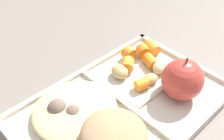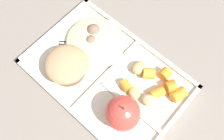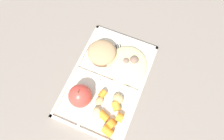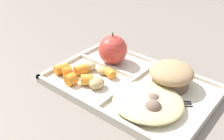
{
  "view_description": "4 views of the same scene",
  "coord_description": "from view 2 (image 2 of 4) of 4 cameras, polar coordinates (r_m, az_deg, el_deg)",
  "views": [
    {
      "loc": [
        0.24,
        0.22,
        0.37
      ],
      "look_at": [
        -0.03,
        -0.06,
        0.04
      ],
      "focal_mm": 43.1,
      "sensor_mm": 36.0,
      "label": 1
    },
    {
      "loc": [
        -0.15,
        0.15,
        0.55
      ],
      "look_at": [
        -0.01,
        -0.01,
        0.04
      ],
      "focal_mm": 39.39,
      "sensor_mm": 36.0,
      "label": 2
    },
    {
      "loc": [
        -0.22,
        -0.11,
        0.68
      ],
      "look_at": [
        0.02,
        -0.01,
        0.07
      ],
      "focal_mm": 33.03,
      "sensor_mm": 36.0,
      "label": 3
    },
    {
      "loc": [
        0.29,
        -0.42,
        0.36
      ],
      "look_at": [
        -0.04,
        -0.02,
        0.04
      ],
      "focal_mm": 42.25,
      "sensor_mm": 36.0,
      "label": 4
    }
  ],
  "objects": [
    {
      "name": "potato_chunk_wedge",
      "position": [
        0.58,
        6.29,
        0.51
      ],
      "size": [
        0.04,
        0.04,
        0.02
      ],
      "primitive_type": "ellipsoid",
      "rotation": [
        0.0,
        0.0,
        4.52
      ],
      "color": "tan",
      "rests_on": "lunch_tray"
    },
    {
      "name": "carrot_slice_small",
      "position": [
        0.57,
        13.45,
        -3.73
      ],
      "size": [
        0.03,
        0.03,
        0.03
      ],
      "primitive_type": "cylinder",
      "rotation": [
        0.0,
        1.57,
        1.08
      ],
      "color": "orange",
      "rests_on": "lunch_tray"
    },
    {
      "name": "green_apple",
      "position": [
        0.52,
        2.48,
        -9.96
      ],
      "size": [
        0.08,
        0.08,
        0.09
      ],
      "color": "#C63D33",
      "rests_on": "lunch_tray"
    },
    {
      "name": "carrot_slice_large",
      "position": [
        0.58,
        8.55,
        -0.81
      ],
      "size": [
        0.04,
        0.04,
        0.03
      ],
      "primitive_type": "cylinder",
      "rotation": [
        0.0,
        1.57,
        0.67
      ],
      "color": "orange",
      "rests_on": "lunch_tray"
    },
    {
      "name": "bran_muffin",
      "position": [
        0.57,
        -10.47,
        1.05
      ],
      "size": [
        0.1,
        0.1,
        0.06
      ],
      "color": "brown",
      "rests_on": "lunch_tray"
    },
    {
      "name": "ground",
      "position": [
        0.59,
        -1.17,
        -1.45
      ],
      "size": [
        6.0,
        6.0,
        0.0
      ],
      "primitive_type": "plane",
      "color": "slate"
    },
    {
      "name": "carrot_slice_diagonal",
      "position": [
        0.56,
        10.45,
        -5.27
      ],
      "size": [
        0.03,
        0.04,
        0.02
      ],
      "primitive_type": "cylinder",
      "rotation": [
        0.0,
        1.57,
        1.21
      ],
      "color": "orange",
      "rests_on": "lunch_tray"
    },
    {
      "name": "egg_noodle_pile",
      "position": [
        0.61,
        -3.86,
        6.55
      ],
      "size": [
        0.15,
        0.14,
        0.02
      ],
      "primitive_type": "ellipsoid",
      "color": "#D6C684",
      "rests_on": "lunch_tray"
    },
    {
      "name": "potato_chunk_golden",
      "position": [
        0.56,
        5.18,
        -5.32
      ],
      "size": [
        0.03,
        0.03,
        0.02
      ],
      "primitive_type": "ellipsoid",
      "rotation": [
        0.0,
        0.0,
        4.5
      ],
      "color": "tan",
      "rests_on": "lunch_tray"
    },
    {
      "name": "meatball_side",
      "position": [
        0.61,
        -4.89,
        6.74
      ],
      "size": [
        0.03,
        0.03,
        0.03
      ],
      "primitive_type": "sphere",
      "color": "#755B4C",
      "rests_on": "lunch_tray"
    },
    {
      "name": "plastic_fork",
      "position": [
        0.62,
        -6.53,
        5.63
      ],
      "size": [
        0.13,
        0.1,
        0.0
      ],
      "color": "black",
      "rests_on": "lunch_tray"
    },
    {
      "name": "carrot_slice_tilted",
      "position": [
        0.57,
        15.18,
        -5.52
      ],
      "size": [
        0.03,
        0.04,
        0.02
      ],
      "primitive_type": "cylinder",
      "rotation": [
        0.0,
        1.57,
        1.28
      ],
      "color": "orange",
      "rests_on": "lunch_tray"
    },
    {
      "name": "carrot_slice_near_corner",
      "position": [
        0.58,
        12.19,
        -0.88
      ],
      "size": [
        0.03,
        0.02,
        0.03
      ],
      "primitive_type": "cylinder",
      "rotation": [
        0.0,
        1.57,
        4.66
      ],
      "color": "orange",
      "rests_on": "lunch_tray"
    },
    {
      "name": "meatball_back",
      "position": [
        0.62,
        -4.29,
        9.08
      ],
      "size": [
        0.03,
        0.03,
        0.03
      ],
      "primitive_type": "sphere",
      "color": "#755B4C",
      "rests_on": "lunch_tray"
    },
    {
      "name": "carrot_slice_edge",
      "position": [
        0.56,
        3.2,
        -3.61
      ],
      "size": [
        0.03,
        0.03,
        0.02
      ],
      "primitive_type": "cylinder",
      "rotation": [
        0.0,
        1.57,
        5.98
      ],
      "color": "orange",
      "rests_on": "lunch_tray"
    },
    {
      "name": "potato_chunk_browned",
      "position": [
        0.56,
        8.94,
        -7.01
      ],
      "size": [
        0.05,
        0.05,
        0.02
      ],
      "primitive_type": "ellipsoid",
      "rotation": [
        0.0,
        0.0,
        0.55
      ],
      "color": "tan",
      "rests_on": "lunch_tray"
    },
    {
      "name": "lunch_tray",
      "position": [
        0.59,
        -1.12,
        -1.31
      ],
      "size": [
        0.37,
        0.25,
        0.02
      ],
      "color": "beige",
      "rests_on": "ground"
    }
  ]
}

